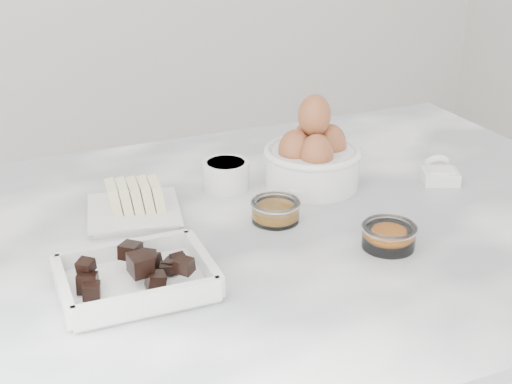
% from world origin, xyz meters
% --- Properties ---
extents(marble_slab, '(1.20, 0.80, 0.04)m').
position_xyz_m(marble_slab, '(0.00, 0.00, 0.92)').
color(marble_slab, white).
rests_on(marble_slab, cabinet).
extents(chocolate_dish, '(0.19, 0.15, 0.05)m').
position_xyz_m(chocolate_dish, '(-0.20, -0.10, 0.96)').
color(chocolate_dish, white).
rests_on(chocolate_dish, marble_slab).
extents(butter_plate, '(0.16, 0.16, 0.06)m').
position_xyz_m(butter_plate, '(-0.15, 0.10, 0.96)').
color(butter_plate, white).
rests_on(butter_plate, marble_slab).
extents(sugar_ramekin, '(0.08, 0.08, 0.05)m').
position_xyz_m(sugar_ramekin, '(0.02, 0.15, 0.96)').
color(sugar_ramekin, white).
rests_on(sugar_ramekin, marble_slab).
extents(egg_bowl, '(0.16, 0.16, 0.15)m').
position_xyz_m(egg_bowl, '(0.15, 0.10, 0.99)').
color(egg_bowl, white).
rests_on(egg_bowl, marble_slab).
extents(honey_bowl, '(0.07, 0.07, 0.03)m').
position_xyz_m(honey_bowl, '(0.04, 0.01, 0.96)').
color(honey_bowl, white).
rests_on(honey_bowl, marble_slab).
extents(zest_bowl, '(0.08, 0.08, 0.03)m').
position_xyz_m(zest_bowl, '(0.15, -0.13, 0.96)').
color(zest_bowl, white).
rests_on(zest_bowl, marble_slab).
extents(vanilla_spoon, '(0.07, 0.08, 0.04)m').
position_xyz_m(vanilla_spoon, '(0.12, 0.07, 0.95)').
color(vanilla_spoon, white).
rests_on(vanilla_spoon, marble_slab).
extents(salt_spoon, '(0.07, 0.08, 0.04)m').
position_xyz_m(salt_spoon, '(0.35, 0.03, 0.95)').
color(salt_spoon, white).
rests_on(salt_spoon, marble_slab).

